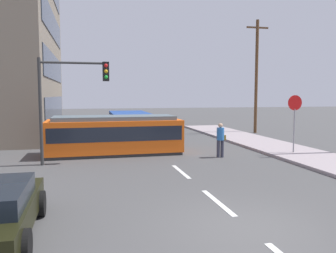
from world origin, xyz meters
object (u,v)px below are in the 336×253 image
(stop_sign, at_px, (295,112))
(traffic_light_mast, at_px, (70,90))
(utility_pole_mid, at_px, (256,75))
(city_bus, at_px, (130,124))
(streetcar_tram, at_px, (115,134))
(pedestrian_crossing, at_px, (220,138))

(stop_sign, bearing_deg, traffic_light_mast, 179.18)
(traffic_light_mast, distance_m, utility_pole_mid, 16.80)
(stop_sign, height_order, traffic_light_mast, traffic_light_mast)
(stop_sign, bearing_deg, utility_pole_mid, 73.49)
(stop_sign, bearing_deg, city_bus, 131.17)
(streetcar_tram, distance_m, stop_sign, 9.18)
(streetcar_tram, distance_m, city_bus, 6.17)
(streetcar_tram, bearing_deg, traffic_light_mast, -132.71)
(city_bus, relative_size, utility_pole_mid, 0.65)
(streetcar_tram, distance_m, utility_pole_mid, 14.27)
(stop_sign, height_order, utility_pole_mid, utility_pole_mid)
(city_bus, relative_size, stop_sign, 1.99)
(stop_sign, relative_size, utility_pole_mid, 0.33)
(traffic_light_mast, bearing_deg, city_bus, 66.73)
(stop_sign, xyz_separation_m, utility_pole_mid, (2.89, 9.74, 2.41))
(pedestrian_crossing, bearing_deg, streetcar_tram, 156.13)
(city_bus, height_order, stop_sign, stop_sign)
(streetcar_tram, height_order, utility_pole_mid, utility_pole_mid)
(city_bus, distance_m, utility_pole_mid, 10.89)
(city_bus, height_order, pedestrian_crossing, city_bus)
(streetcar_tram, height_order, pedestrian_crossing, streetcar_tram)
(pedestrian_crossing, height_order, utility_pole_mid, utility_pole_mid)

